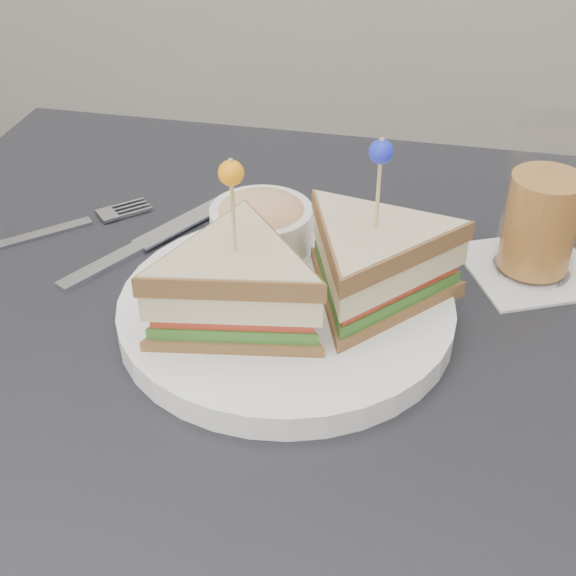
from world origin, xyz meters
The scene contains 5 objects.
table centered at (0.00, 0.00, 0.67)m, with size 0.80×0.80×0.75m.
plate_meal centered at (0.01, 0.03, 0.79)m, with size 0.35×0.35×0.16m.
cutlery_fork centered at (-0.23, 0.14, 0.75)m, with size 0.14×0.13×0.00m.
cutlery_knife centered at (-0.15, 0.12, 0.75)m, with size 0.12×0.20×0.01m.
drink_set centered at (0.20, 0.15, 0.81)m, with size 0.14×0.14×0.14m.
Camera 1 is at (0.11, -0.47, 1.14)m, focal length 50.00 mm.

